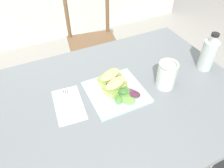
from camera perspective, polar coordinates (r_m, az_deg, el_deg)
dining_table at (r=1.05m, az=1.96°, el=-8.18°), size 1.11×0.83×0.74m
chair_wooden_far at (r=1.85m, az=-5.16°, el=11.12°), size 0.46×0.46×0.87m
plate_lunch at (r=0.95m, az=1.04°, el=-2.15°), size 0.24×0.24×0.01m
sandwich_half_front at (r=0.93m, az=0.90°, el=-0.38°), size 0.12×0.10×0.06m
sandwich_half_back at (r=0.97m, az=-0.54°, el=1.83°), size 0.12×0.10×0.06m
salad_mixed_greens at (r=0.92m, az=3.24°, el=-2.61°), size 0.13×0.14×0.03m
napkin_folded at (r=0.92m, az=-11.45°, el=-5.40°), size 0.13×0.21×0.00m
fork_on_napkin at (r=0.93m, az=-11.67°, el=-4.49°), size 0.04×0.19×0.00m
bottle_cold_brew at (r=1.14m, az=24.10°, el=6.79°), size 0.07×0.07×0.19m
mason_jar_iced_tea at (r=0.98m, az=14.31°, el=2.11°), size 0.09×0.09×0.13m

